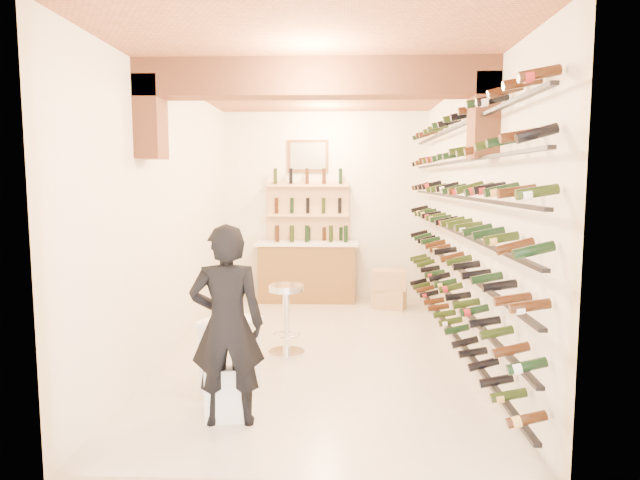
# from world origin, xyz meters

# --- Properties ---
(ground) EXTENTS (6.00, 6.00, 0.00)m
(ground) POSITION_xyz_m (0.00, 0.00, 0.00)
(ground) COLOR beige
(ground) RESTS_ON ground
(room_shell) EXTENTS (3.52, 6.02, 3.21)m
(room_shell) POSITION_xyz_m (0.00, -0.26, 2.25)
(room_shell) COLOR white
(room_shell) RESTS_ON ground
(wine_rack) EXTENTS (0.32, 5.70, 2.56)m
(wine_rack) POSITION_xyz_m (1.53, 0.00, 1.55)
(wine_rack) COLOR black
(wine_rack) RESTS_ON ground
(back_counter) EXTENTS (1.70, 0.62, 1.29)m
(back_counter) POSITION_xyz_m (-0.30, 2.65, 0.53)
(back_counter) COLOR brown
(back_counter) RESTS_ON ground
(back_shelving) EXTENTS (1.40, 0.31, 2.73)m
(back_shelving) POSITION_xyz_m (-0.30, 2.89, 1.17)
(back_shelving) COLOR #DAAF7A
(back_shelving) RESTS_ON ground
(tasting_table) EXTENTS (0.62, 0.62, 0.86)m
(tasting_table) POSITION_xyz_m (-0.81, -1.33, 0.58)
(tasting_table) COLOR white
(tasting_table) RESTS_ON ground
(white_stool) EXTENTS (0.41, 0.41, 0.46)m
(white_stool) POSITION_xyz_m (-0.72, -1.89, 0.23)
(white_stool) COLOR white
(white_stool) RESTS_ON ground
(person) EXTENTS (0.66, 0.47, 1.69)m
(person) POSITION_xyz_m (-0.69, -2.03, 0.84)
(person) COLOR black
(person) RESTS_ON ground
(chrome_barstool) EXTENTS (0.43, 0.43, 0.83)m
(chrome_barstool) POSITION_xyz_m (-0.38, -0.19, 0.48)
(chrome_barstool) COLOR silver
(chrome_barstool) RESTS_ON ground
(crate_lower) EXTENTS (0.59, 0.49, 0.31)m
(crate_lower) POSITION_xyz_m (1.04, 2.18, 0.15)
(crate_lower) COLOR tan
(crate_lower) RESTS_ON ground
(crate_upper) EXTENTS (0.55, 0.40, 0.31)m
(crate_upper) POSITION_xyz_m (1.04, 2.18, 0.46)
(crate_upper) COLOR tan
(crate_upper) RESTS_ON crate_lower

